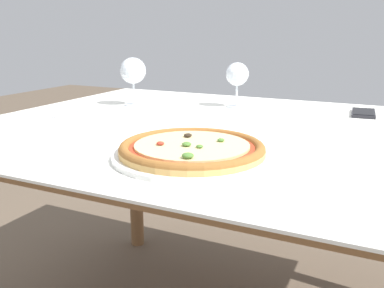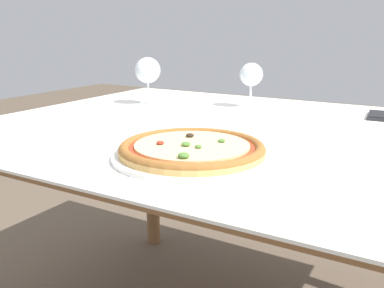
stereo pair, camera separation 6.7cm
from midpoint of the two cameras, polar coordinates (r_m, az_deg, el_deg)
name	(u,v)px [view 2 (the right image)]	position (r m, az deg, el deg)	size (l,w,h in m)	color
dining_table	(236,153)	(1.21, 7.44, -1.18)	(1.44, 1.12, 0.71)	brown
pizza_plate	(192,150)	(0.90, 2.11, -0.82)	(0.34, 0.34, 0.04)	white
fork	(85,111)	(1.45, -12.78, 4.30)	(0.04, 0.17, 0.00)	silver
wine_glass_far_left	(148,71)	(1.54, -4.69, 9.65)	(0.09, 0.09, 0.17)	silver
wine_glass_far_right	(251,76)	(1.50, 9.19, 8.96)	(0.08, 0.08, 0.15)	silver
cell_phone	(380,116)	(1.46, 25.00, 3.45)	(0.08, 0.15, 0.01)	#232328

